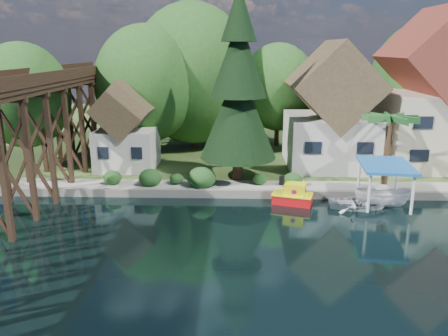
{
  "coord_description": "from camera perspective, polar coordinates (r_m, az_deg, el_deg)",
  "views": [
    {
      "loc": [
        -1.3,
        -22.89,
        10.83
      ],
      "look_at": [
        -2.19,
        6.0,
        2.85
      ],
      "focal_mm": 35.0,
      "sensor_mm": 36.0,
      "label": 1
    }
  ],
  "objects": [
    {
      "name": "ground",
      "position": [
        25.36,
        4.6,
        -9.9
      ],
      "size": [
        140.0,
        140.0,
        0.0
      ],
      "primitive_type": "plane",
      "color": "black",
      "rests_on": "ground"
    },
    {
      "name": "bank",
      "position": [
        57.88,
        3.03,
        4.87
      ],
      "size": [
        140.0,
        52.0,
        0.5
      ],
      "primitive_type": "cube",
      "color": "#2E481D",
      "rests_on": "ground"
    },
    {
      "name": "seawall",
      "position": [
        33.06,
        10.91,
        -3.41
      ],
      "size": [
        60.0,
        0.4,
        0.62
      ],
      "primitive_type": "cube",
      "color": "slate",
      "rests_on": "ground"
    },
    {
      "name": "promenade",
      "position": [
        34.58,
        13.88,
        -2.36
      ],
      "size": [
        50.0,
        2.6,
        0.06
      ],
      "primitive_type": "cube",
      "color": "gray",
      "rests_on": "bank"
    },
    {
      "name": "trestle_bridge",
      "position": [
        32.15,
        -25.55,
        4.1
      ],
      "size": [
        4.12,
        44.18,
        9.3
      ],
      "color": "black",
      "rests_on": "ground"
    },
    {
      "name": "house_left",
      "position": [
        40.17,
        13.77,
        6.85
      ],
      "size": [
        7.64,
        8.64,
        11.02
      ],
      "color": "beige",
      "rests_on": "bank"
    },
    {
      "name": "house_center",
      "position": [
        43.25,
        25.6,
        8.08
      ],
      "size": [
        8.65,
        9.18,
        13.89
      ],
      "color": "beige",
      "rests_on": "bank"
    },
    {
      "name": "shed",
      "position": [
        39.26,
        -12.62,
        4.78
      ],
      "size": [
        5.09,
        5.4,
        7.85
      ],
      "color": "beige",
      "rests_on": "bank"
    },
    {
      "name": "bg_trees",
      "position": [
        44.35,
        4.81,
        10.79
      ],
      "size": [
        49.9,
        13.3,
        10.57
      ],
      "color": "#382314",
      "rests_on": "bank"
    },
    {
      "name": "shrubs",
      "position": [
        33.71,
        -3.93,
        -1.15
      ],
      "size": [
        15.76,
        2.47,
        1.7
      ],
      "color": "#1C4017",
      "rests_on": "bank"
    },
    {
      "name": "conifer",
      "position": [
        34.23,
        1.89,
        10.12
      ],
      "size": [
        6.05,
        6.05,
        14.89
      ],
      "color": "#382314",
      "rests_on": "bank"
    },
    {
      "name": "palm_tree",
      "position": [
        35.34,
        20.89,
        5.82
      ],
      "size": [
        4.45,
        4.45,
        5.78
      ],
      "color": "#382314",
      "rests_on": "bank"
    },
    {
      "name": "tugboat",
      "position": [
        31.7,
        9.01,
        -3.58
      ],
      "size": [
        3.13,
        2.27,
        2.04
      ],
      "color": "red",
      "rests_on": "ground"
    },
    {
      "name": "boat_white_a",
      "position": [
        31.88,
        17.07,
        -4.35
      ],
      "size": [
        4.32,
        3.31,
        0.83
      ],
      "primitive_type": "imported",
      "rotation": [
        0.0,
        0.0,
        1.45
      ],
      "color": "white",
      "rests_on": "ground"
    },
    {
      "name": "boat_canopy",
      "position": [
        32.48,
        20.11,
        -2.53
      ],
      "size": [
        4.05,
        5.19,
        3.12
      ],
      "color": "silver",
      "rests_on": "ground"
    }
  ]
}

